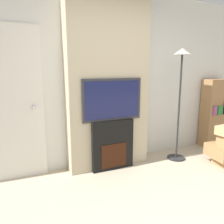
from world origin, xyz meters
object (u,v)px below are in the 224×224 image
at_px(television, 112,100).
at_px(floor_lamp, 181,80).
at_px(fireplace, 112,145).
at_px(bookshelf, 214,113).

distance_m(television, floor_lamp, 1.19).
bearing_deg(floor_lamp, television, 173.99).
distance_m(fireplace, bookshelf, 2.29).
bearing_deg(television, floor_lamp, -6.01).
relative_size(fireplace, television, 0.83).
distance_m(fireplace, television, 0.69).
height_order(fireplace, floor_lamp, floor_lamp).
xyz_separation_m(television, bookshelf, (2.27, 0.14, -0.41)).
bearing_deg(fireplace, floor_lamp, -6.11).
bearing_deg(bookshelf, floor_lamp, -166.79).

